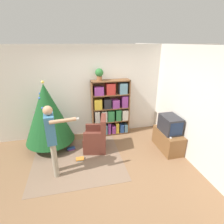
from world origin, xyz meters
name	(u,v)px	position (x,y,z in m)	size (l,w,h in m)	color
ground_plane	(103,171)	(0.00, 0.00, 0.00)	(14.00, 14.00, 0.00)	#846042
wall_back	(91,92)	(0.00, 1.86, 1.30)	(8.00, 0.10, 2.60)	silver
wall_right	(197,108)	(2.11, 0.00, 1.30)	(0.10, 8.00, 2.60)	silver
area_rug	(78,160)	(-0.53, 0.51, 0.00)	(2.09, 1.89, 0.01)	#7F6651
bookshelf	(111,109)	(0.53, 1.63, 0.80)	(1.10, 0.30, 1.67)	brown
tv_stand	(168,140)	(1.81, 0.49, 0.25)	(0.45, 0.91, 0.51)	brown
television	(170,124)	(1.81, 0.49, 0.72)	(0.40, 0.59, 0.42)	#28282D
game_remote	(170,137)	(1.68, 0.22, 0.52)	(0.04, 0.12, 0.02)	white
christmas_tree	(47,113)	(-1.19, 1.27, 0.97)	(1.24, 1.24, 1.81)	#4C3323
armchair	(97,139)	(-0.02, 0.87, 0.32)	(0.67, 0.66, 0.92)	brown
standing_person	(52,136)	(-0.99, 0.15, 0.92)	(0.67, 0.47, 1.56)	#9E937F
potted_plant	(99,74)	(0.22, 1.64, 1.86)	(0.22, 0.22, 0.33)	#935B38
book_pile_near_tree	(71,149)	(-0.69, 1.00, 0.03)	(0.23, 0.17, 0.06)	#843889
book_pile_by_chair	(80,159)	(-0.48, 0.50, 0.03)	(0.20, 0.16, 0.05)	#5B899E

